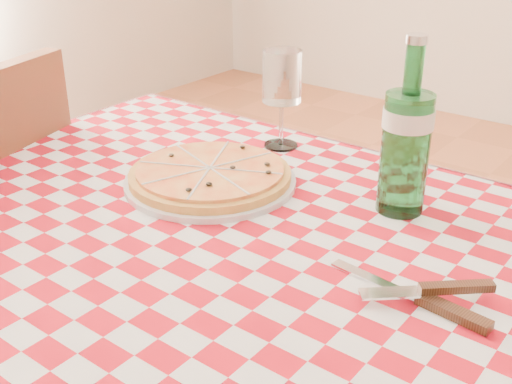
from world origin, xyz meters
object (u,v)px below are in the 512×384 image
dining_table (242,305)px  pizza_plate (210,174)px  water_bottle (407,127)px  wine_glass (282,100)px

dining_table → pizza_plate: bearing=142.6°
water_bottle → wine_glass: 0.33m
dining_table → wine_glass: bearing=117.7°
pizza_plate → water_bottle: size_ratio=1.07×
water_bottle → wine_glass: water_bottle is taller
dining_table → water_bottle: water_bottle is taller
dining_table → pizza_plate: size_ratio=4.05×
dining_table → pizza_plate: 0.25m
water_bottle → wine_glass: (-0.31, 0.11, -0.04)m
wine_glass → dining_table: bearing=-62.3°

